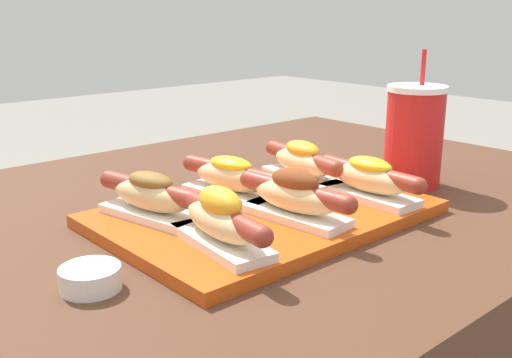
{
  "coord_description": "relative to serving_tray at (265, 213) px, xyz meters",
  "views": [
    {
      "loc": [
        -0.54,
        -0.72,
        1.0
      ],
      "look_at": [
        0.03,
        -0.08,
        0.76
      ],
      "focal_mm": 42.0,
      "sensor_mm": 36.0,
      "label": 1
    }
  ],
  "objects": [
    {
      "name": "drink_cup",
      "position": [
        0.32,
        -0.04,
        0.08
      ],
      "size": [
        0.1,
        0.1,
        0.24
      ],
      "color": "red",
      "rests_on": "patio_table"
    },
    {
      "name": "hot_dog_5",
      "position": [
        0.15,
        0.06,
        0.04
      ],
      "size": [
        0.09,
        0.2,
        0.07
      ],
      "color": "white",
      "rests_on": "serving_tray"
    },
    {
      "name": "serving_tray",
      "position": [
        0.0,
        0.0,
        0.0
      ],
      "size": [
        0.47,
        0.33,
        0.02
      ],
      "color": "#CC4C14",
      "rests_on": "patio_table"
    },
    {
      "name": "hot_dog_1",
      "position": [
        -0.0,
        -0.06,
        0.04
      ],
      "size": [
        0.07,
        0.2,
        0.07
      ],
      "color": "white",
      "rests_on": "serving_tray"
    },
    {
      "name": "hot_dog_0",
      "position": [
        -0.14,
        -0.07,
        0.04
      ],
      "size": [
        0.08,
        0.2,
        0.08
      ],
      "color": "white",
      "rests_on": "serving_tray"
    },
    {
      "name": "hot_dog_3",
      "position": [
        -0.15,
        0.07,
        0.04
      ],
      "size": [
        0.09,
        0.2,
        0.07
      ],
      "color": "white",
      "rests_on": "serving_tray"
    },
    {
      "name": "hot_dog_2",
      "position": [
        0.15,
        -0.08,
        0.04
      ],
      "size": [
        0.06,
        0.2,
        0.07
      ],
      "color": "white",
      "rests_on": "serving_tray"
    },
    {
      "name": "hot_dog_4",
      "position": [
        -0.0,
        0.07,
        0.04
      ],
      "size": [
        0.08,
        0.2,
        0.07
      ],
      "color": "white",
      "rests_on": "serving_tray"
    },
    {
      "name": "sauce_bowl",
      "position": [
        -0.3,
        -0.04,
        0.01
      ],
      "size": [
        0.07,
        0.07,
        0.03
      ],
      "color": "white",
      "rests_on": "patio_table"
    }
  ]
}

